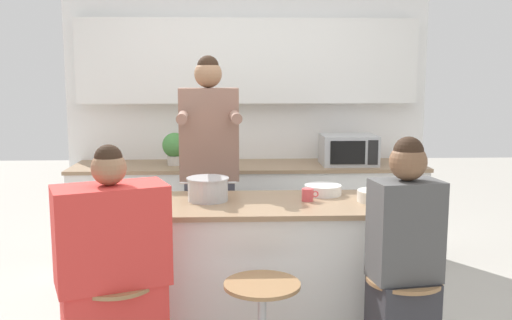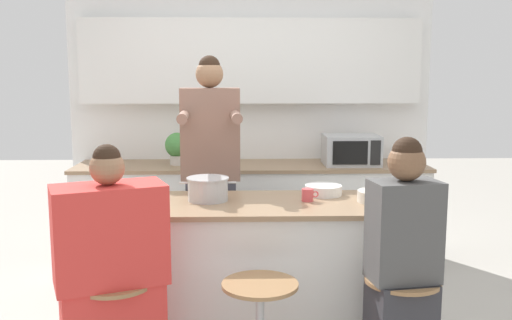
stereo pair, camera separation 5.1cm
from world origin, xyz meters
TOP-DOWN VIEW (x-y plane):
  - wall_back at (0.00, 1.86)m, footprint 3.30×0.22m
  - back_counter at (0.00, 1.55)m, footprint 3.07×0.65m
  - kitchen_island at (0.00, 0.00)m, footprint 1.84×0.70m
  - person_cooking at (-0.31, 0.70)m, footprint 0.45×0.60m
  - person_wrapped_blanket at (-0.75, -0.64)m, footprint 0.61×0.47m
  - person_seated_near at (0.73, -0.64)m, footprint 0.37×0.31m
  - cooking_pot at (-0.30, 0.06)m, footprint 0.35×0.26m
  - fruit_bowl at (0.74, -0.01)m, footprint 0.24×0.24m
  - mixing_bowl_steel at (0.44, 0.20)m, footprint 0.24×0.24m
  - coffee_cup_near at (0.32, 0.02)m, footprint 0.10×0.07m
  - banana_bunch at (-0.57, -0.20)m, footprint 0.15×0.11m
  - juice_carton at (-0.85, -0.02)m, footprint 0.06×0.06m
  - microwave at (0.87, 1.51)m, footprint 0.48×0.38m
  - potted_plant at (-0.65, 1.55)m, footprint 0.22×0.22m

SIDE VIEW (x-z plane):
  - back_counter at x=0.00m, z-range 0.00..0.93m
  - kitchen_island at x=0.00m, z-range 0.01..0.94m
  - person_wrapped_blanket at x=-0.75m, z-range -0.05..1.33m
  - person_seated_near at x=0.73m, z-range -0.05..1.36m
  - person_cooking at x=-0.31m, z-range 0.00..1.84m
  - banana_bunch at x=-0.57m, z-range 0.94..0.98m
  - mixing_bowl_steel at x=0.44m, z-range 0.94..1.00m
  - fruit_bowl at x=0.74m, z-range 0.94..1.01m
  - coffee_cup_near at x=0.32m, z-range 0.94..1.02m
  - cooking_pot at x=-0.30m, z-range 0.94..1.08m
  - juice_carton at x=-0.85m, z-range 0.93..1.12m
  - microwave at x=0.87m, z-range 0.93..1.19m
  - potted_plant at x=-0.65m, z-range 0.94..1.22m
  - wall_back at x=0.00m, z-range 0.19..2.89m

